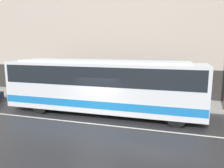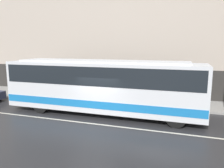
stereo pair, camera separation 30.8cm
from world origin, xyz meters
TOP-DOWN VIEW (x-y plane):
  - ground_plane at (0.00, 0.00)m, footprint 60.00×60.00m
  - sidewalk at (0.00, 5.56)m, footprint 60.00×3.12m
  - building_facade at (0.00, 7.26)m, footprint 60.00×0.35m
  - lane_stripe at (0.00, 0.00)m, footprint 54.00×0.14m
  - transit_bus at (-0.23, 1.93)m, footprint 12.46×2.51m
  - pedestrian_waiting at (0.91, 5.88)m, footprint 0.36×0.36m

SIDE VIEW (x-z plane):
  - ground_plane at x=0.00m, z-range 0.00..0.00m
  - lane_stripe at x=0.00m, z-range 0.00..0.01m
  - sidewalk at x=0.00m, z-range 0.00..0.15m
  - pedestrian_waiting at x=0.91m, z-range 0.09..1.67m
  - transit_bus at x=-0.23m, z-range 0.22..3.64m
  - building_facade at x=0.00m, z-range -0.18..9.73m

